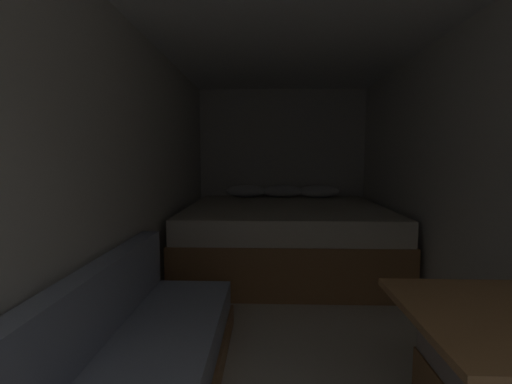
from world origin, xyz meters
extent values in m
plane|color=beige|center=(0.00, 2.11, 0.00)|extent=(7.03, 7.03, 0.00)
cube|color=silver|center=(0.00, 4.65, 1.07)|extent=(2.34, 0.05, 2.13)
cube|color=silver|center=(-1.14, 2.11, 1.07)|extent=(0.05, 5.03, 2.13)
cube|color=silver|center=(1.14, 2.11, 1.07)|extent=(0.05, 5.03, 2.13)
cube|color=white|center=(0.00, 2.11, 2.16)|extent=(2.34, 5.03, 0.05)
cube|color=olive|center=(0.00, 3.61, 0.24)|extent=(2.12, 1.93, 0.48)
cube|color=beige|center=(0.00, 3.61, 0.59)|extent=(2.08, 1.89, 0.23)
ellipsoid|color=white|center=(-0.48, 4.37, 0.78)|extent=(0.53, 0.30, 0.16)
ellipsoid|color=white|center=(0.48, 4.37, 0.78)|extent=(0.53, 0.30, 0.16)
ellipsoid|color=white|center=(0.00, 4.37, 0.78)|extent=(0.53, 0.30, 0.16)
cube|color=#99A3B7|center=(-1.04, 1.11, 0.51)|extent=(0.12, 2.35, 0.37)
camera|label=1|loc=(-0.19, -0.18, 1.23)|focal=24.50mm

